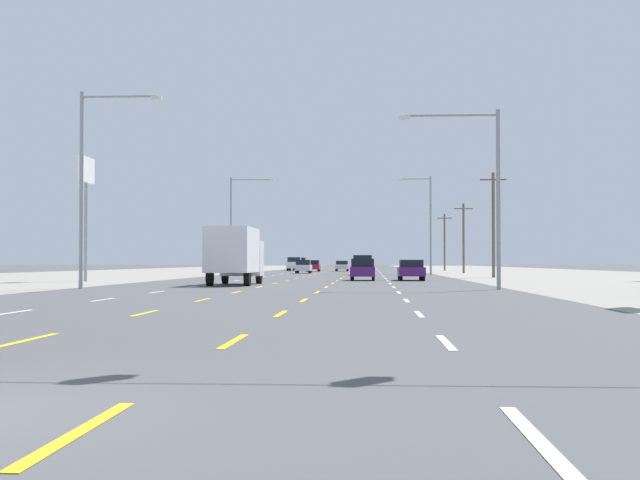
{
  "coord_description": "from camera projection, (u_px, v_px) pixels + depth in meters",
  "views": [
    {
      "loc": [
        4.01,
        -7.01,
        1.33
      ],
      "look_at": [
        -0.18,
        64.6,
        3.16
      ],
      "focal_mm": 47.73,
      "sensor_mm": 36.0,
      "label": 1
    }
  ],
  "objects": [
    {
      "name": "hatchback_inner_right_near",
      "position": [
        363.0,
        269.0,
        60.05
      ],
      "size": [
        1.72,
        3.9,
        1.54
      ],
      "color": "#4C196B",
      "rests_on": "ground"
    },
    {
      "name": "utility_pole_right_row_3",
      "position": [
        445.0,
        241.0,
        126.47
      ],
      "size": [
        2.2,
        0.26,
        8.42
      ],
      "color": "brown",
      "rests_on": "ground"
    },
    {
      "name": "lot_apron_right",
      "position": [
        616.0,
        277.0,
        71.62
      ],
      "size": [
        28.0,
        440.0,
        0.01
      ],
      "primitive_type": "cube",
      "color": "gray",
      "rests_on": "ground"
    },
    {
      "name": "suv_far_left_distant_a",
      "position": [
        295.0,
        264.0,
        123.76
      ],
      "size": [
        1.98,
        4.9,
        1.98
      ],
      "color": "white",
      "rests_on": "ground"
    },
    {
      "name": "lot_apron_left",
      "position": [
        42.0,
        277.0,
        74.51
      ],
      "size": [
        28.0,
        440.0,
        0.01
      ],
      "primitive_type": "cube",
      "color": "gray",
      "rests_on": "ground"
    },
    {
      "name": "suv_far_left_distant_c",
      "position": [
        300.0,
        264.0,
        134.43
      ],
      "size": [
        1.98,
        4.9,
        1.98
      ],
      "color": "white",
      "rests_on": "ground"
    },
    {
      "name": "hatchback_inner_left_farther",
      "position": [
        313.0,
        266.0,
        114.4
      ],
      "size": [
        1.72,
        3.9,
        1.54
      ],
      "color": "maroon",
      "rests_on": "ground"
    },
    {
      "name": "utility_pole_right_row_1",
      "position": [
        493.0,
        223.0,
        71.29
      ],
      "size": [
        2.2,
        0.26,
        8.83
      ],
      "color": "brown",
      "rests_on": "ground"
    },
    {
      "name": "signal_span_wire",
      "position": [
        132.0,
        32.0,
        13.52
      ],
      "size": [
        27.15,
        0.52,
        8.87
      ],
      "color": "brown",
      "rests_on": "ground"
    },
    {
      "name": "ground_plane",
      "position": [
        323.0,
        277.0,
        73.07
      ],
      "size": [
        572.0,
        572.0,
        0.0
      ],
      "primitive_type": "plane",
      "color": "#4C4C4F"
    },
    {
      "name": "pole_sign_left_row_1",
      "position": [
        86.0,
        183.0,
        57.33
      ],
      "size": [
        0.24,
        2.76,
        8.4
      ],
      "color": "gray",
      "rests_on": "ground"
    },
    {
      "name": "streetlight_left_row_0",
      "position": [
        90.0,
        174.0,
        41.75
      ],
      "size": [
        4.08,
        0.26,
        9.7
      ],
      "color": "gray",
      "rests_on": "ground"
    },
    {
      "name": "lane_markings",
      "position": [
        339.0,
        272.0,
        111.49
      ],
      "size": [
        10.64,
        227.6,
        0.01
      ],
      "color": "white",
      "rests_on": "ground"
    },
    {
      "name": "streetlight_left_row_1",
      "position": [
        235.0,
        218.0,
        86.69
      ],
      "size": [
        4.52,
        0.26,
        9.96
      ],
      "color": "gray",
      "rests_on": "ground"
    },
    {
      "name": "streetlight_right_row_0",
      "position": [
        486.0,
        182.0,
        40.61
      ],
      "size": [
        4.82,
        0.26,
        8.62
      ],
      "color": "gray",
      "rests_on": "ground"
    },
    {
      "name": "suv_inner_right_midfar",
      "position": [
        363.0,
        265.0,
        85.0
      ],
      "size": [
        1.98,
        4.9,
        1.98
      ],
      "color": "#235B2D",
      "rests_on": "ground"
    },
    {
      "name": "sedan_center_turn_farthest",
      "position": [
        342.0,
        266.0,
        118.68
      ],
      "size": [
        1.8,
        4.5,
        1.46
      ],
      "color": "silver",
      "rests_on": "ground"
    },
    {
      "name": "utility_pole_right_row_2",
      "position": [
        464.0,
        237.0,
        99.45
      ],
      "size": [
        2.2,
        0.26,
        8.15
      ],
      "color": "brown",
      "rests_on": "ground"
    },
    {
      "name": "box_truck_inner_left_nearest",
      "position": [
        235.0,
        253.0,
        48.34
      ],
      "size": [
        2.4,
        7.2,
        3.23
      ],
      "color": "white",
      "rests_on": "ground"
    },
    {
      "name": "streetlight_right_row_1",
      "position": [
        428.0,
        219.0,
        85.54
      ],
      "size": [
        3.39,
        0.26,
        9.94
      ],
      "color": "gray",
      "rests_on": "ground"
    },
    {
      "name": "sedan_far_right_mid",
      "position": [
        411.0,
        270.0,
        60.07
      ],
      "size": [
        1.8,
        4.5,
        1.46
      ],
      "color": "#4C196B",
      "rests_on": "ground"
    },
    {
      "name": "hatchback_inner_left_far",
      "position": [
        304.0,
        266.0,
        97.43
      ],
      "size": [
        1.72,
        3.9,
        1.54
      ],
      "color": "silver",
      "rests_on": "ground"
    },
    {
      "name": "sedan_inner_right_distant_b",
      "position": [
        366.0,
        265.0,
        133.63
      ],
      "size": [
        1.8,
        4.5,
        1.46
      ],
      "color": "#4C196B",
      "rests_on": "ground"
    }
  ]
}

